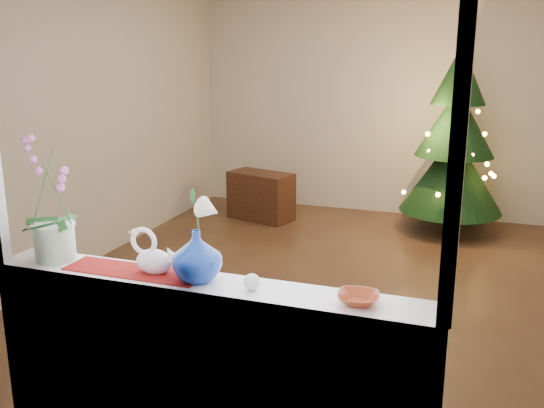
% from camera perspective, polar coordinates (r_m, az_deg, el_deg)
% --- Properties ---
extents(ground, '(5.00, 5.00, 0.00)m').
position_cam_1_polar(ground, '(5.27, 5.27, -7.47)').
color(ground, '#321F14').
rests_on(ground, ground).
extents(wall_back, '(4.50, 0.10, 2.70)m').
position_cam_1_polar(wall_back, '(7.36, 10.43, 9.51)').
color(wall_back, '#BEB5A6').
rests_on(wall_back, ground).
extents(wall_front, '(4.50, 0.10, 2.70)m').
position_cam_1_polar(wall_front, '(2.61, -7.81, 0.54)').
color(wall_front, '#BEB5A6').
rests_on(wall_front, ground).
extents(wall_left, '(0.10, 5.00, 2.70)m').
position_cam_1_polar(wall_left, '(5.88, -16.35, 7.92)').
color(wall_left, '#BEB5A6').
rests_on(wall_left, ground).
extents(window_apron, '(2.20, 0.08, 0.88)m').
position_cam_1_polar(window_apron, '(2.99, -6.82, -16.42)').
color(window_apron, white).
rests_on(window_apron, ground).
extents(windowsill, '(2.20, 0.26, 0.04)m').
position_cam_1_polar(windowsill, '(2.86, -6.30, -7.63)').
color(windowsill, white).
rests_on(windowsill, window_apron).
extents(window_frame, '(2.22, 0.06, 1.60)m').
position_cam_1_polar(window_frame, '(2.57, -7.77, 8.28)').
color(window_frame, white).
rests_on(window_frame, windowsill).
extents(runner, '(0.70, 0.20, 0.01)m').
position_cam_1_polar(runner, '(3.03, -12.85, -6.17)').
color(runner, maroon).
rests_on(runner, windowsill).
extents(orchid_pot, '(0.25, 0.25, 0.64)m').
position_cam_1_polar(orchid_pot, '(3.21, -20.11, 0.40)').
color(orchid_pot, white).
rests_on(orchid_pot, windowsill).
extents(swan, '(0.26, 0.13, 0.21)m').
position_cam_1_polar(swan, '(2.95, -11.06, -4.48)').
color(swan, white).
rests_on(swan, windowsill).
extents(blue_vase, '(0.29, 0.29, 0.28)m').
position_cam_1_polar(blue_vase, '(2.82, -7.10, -4.51)').
color(blue_vase, navy).
rests_on(blue_vase, windowsill).
extents(lily, '(0.16, 0.09, 0.21)m').
position_cam_1_polar(lily, '(2.75, -7.26, 0.34)').
color(lily, beige).
rests_on(lily, blue_vase).
extents(paperweight, '(0.09, 0.09, 0.08)m').
position_cam_1_polar(paperweight, '(2.73, -1.92, -7.34)').
color(paperweight, silver).
rests_on(paperweight, windowsill).
extents(amber_dish, '(0.17, 0.17, 0.04)m').
position_cam_1_polar(amber_dish, '(2.62, 8.12, -8.86)').
color(amber_dish, maroon).
rests_on(amber_dish, windowsill).
extents(xmas_tree, '(1.11, 1.11, 1.99)m').
position_cam_1_polar(xmas_tree, '(6.77, 16.82, 5.69)').
color(xmas_tree, black).
rests_on(xmas_tree, ground).
extents(side_table, '(0.82, 0.57, 0.56)m').
position_cam_1_polar(side_table, '(7.09, -1.05, 0.76)').
color(side_table, black).
rests_on(side_table, ground).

